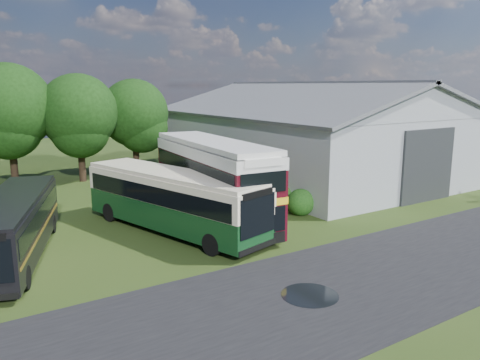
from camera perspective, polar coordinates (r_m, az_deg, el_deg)
ground at (r=21.49m, az=6.21°, el=-10.02°), size 120.00×120.00×0.00m
asphalt_road at (r=21.52m, az=17.70°, el=-10.49°), size 60.00×8.00×0.02m
puddle at (r=18.50m, az=8.49°, el=-13.77°), size 2.20×2.20×0.01m
storage_shed at (r=42.07m, az=8.58°, el=6.31°), size 18.80×24.80×8.15m
tree_mid at (r=40.58m, az=-26.40°, el=7.93°), size 6.80×6.80×9.60m
tree_right_a at (r=40.51m, az=-19.09°, el=7.78°), size 6.26×6.26×8.83m
tree_right_b at (r=42.75m, az=-12.76°, el=7.94°), size 5.98×5.98×8.45m
shrub_front at (r=29.28m, az=7.37°, el=-4.19°), size 1.70×1.70×1.70m
shrub_mid at (r=30.77m, az=4.97°, el=-3.36°), size 1.60×1.60×1.60m
shrub_back at (r=32.32m, az=2.80°, el=-2.61°), size 1.80×1.80×1.80m
bus_green_single at (r=25.57m, az=-8.22°, el=-2.41°), size 5.87×12.36×3.32m
bus_maroon_double at (r=26.78m, az=-3.27°, el=-0.28°), size 3.79×11.42×4.82m
bus_dark_single at (r=23.77m, az=-25.84°, el=-5.09°), size 5.70×10.74×2.90m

